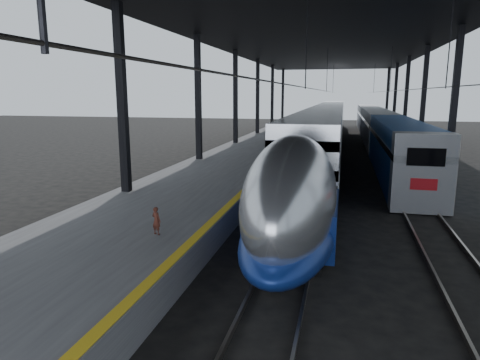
% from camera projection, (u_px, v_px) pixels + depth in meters
% --- Properties ---
extents(ground, '(160.00, 160.00, 0.00)m').
position_uv_depth(ground, '(221.00, 267.00, 13.23)').
color(ground, black).
rests_on(ground, ground).
extents(platform, '(6.00, 80.00, 1.00)m').
position_uv_depth(platform, '(249.00, 157.00, 32.99)').
color(platform, '#4C4C4F').
rests_on(platform, ground).
extents(yellow_strip, '(0.30, 80.00, 0.01)m').
position_uv_depth(yellow_strip, '(285.00, 151.00, 32.25)').
color(yellow_strip, gold).
rests_on(yellow_strip, platform).
extents(rails, '(6.52, 80.00, 0.16)m').
position_uv_depth(rails, '(355.00, 166.00, 31.24)').
color(rails, slate).
rests_on(rails, ground).
extents(canopy, '(18.00, 75.00, 9.47)m').
position_uv_depth(canopy, '(324.00, 38.00, 30.06)').
color(canopy, black).
rests_on(canopy, ground).
extents(tgv_train, '(2.89, 65.20, 4.14)m').
position_uv_depth(tgv_train, '(326.00, 130.00, 39.75)').
color(tgv_train, silver).
rests_on(tgv_train, ground).
extents(second_train, '(2.61, 56.05, 3.60)m').
position_uv_depth(second_train, '(378.00, 128.00, 44.44)').
color(second_train, navy).
rests_on(second_train, ground).
extents(child, '(0.37, 0.31, 0.88)m').
position_uv_depth(child, '(156.00, 221.00, 13.11)').
color(child, '#4A2118').
rests_on(child, platform).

